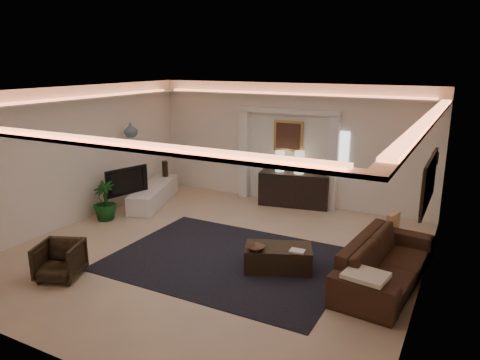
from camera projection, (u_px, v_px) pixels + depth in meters
The scene contains 33 objects.
floor at pixel (215, 252), 8.28m from camera, with size 7.00×7.00×0.00m, color tan.
ceiling at pixel (213, 92), 7.54m from camera, with size 7.00×7.00×0.00m, color white.
wall_back at pixel (289, 144), 10.90m from camera, with size 7.00×7.00×0.00m, color silver.
wall_front at pixel (49, 245), 4.92m from camera, with size 7.00×7.00×0.00m, color silver.
wall_left at pixel (72, 156), 9.49m from camera, with size 7.00×7.00×0.00m, color silver.
wall_right at pixel (427, 204), 6.33m from camera, with size 7.00×7.00×0.00m, color silver.
cove_soffit at pixel (213, 108), 7.61m from camera, with size 7.00×7.00×0.04m, color silver.
daylight_slit at pixel (343, 153), 10.30m from camera, with size 0.25×0.03×1.00m, color white.
area_rug at pixel (229, 260), 7.93m from camera, with size 4.00×3.00×0.01m, color black.
pilaster_left at pixel (245, 154), 11.42m from camera, with size 0.22×0.20×2.20m, color silver.
pilaster_right at pixel (333, 164), 10.38m from camera, with size 0.22×0.20×2.20m, color silver.
alcove_header at pixel (288, 111), 10.61m from camera, with size 2.52×0.20×0.12m, color silver.
painting_frame at pixel (288, 136), 10.82m from camera, with size 0.74×0.04×0.74m, color tan.
painting_canvas at pixel (288, 136), 10.80m from camera, with size 0.62×0.02×0.62m, color #4C2D1E.
art_panel_frame at pixel (429, 182), 6.53m from camera, with size 0.04×1.64×0.74m, color black.
art_panel_gold at pixel (427, 181), 6.54m from camera, with size 0.02×1.50×0.62m, color tan.
wall_sconce at pixel (435, 158), 8.20m from camera, with size 0.12×0.12×0.22m, color black.
wall_niche at pixel (120, 137), 10.61m from camera, with size 0.10×0.55×0.04m, color silver.
console at pixel (294, 190), 10.83m from camera, with size 1.66×0.52×0.83m, color black.
lamp_left at pixel (280, 160), 10.83m from camera, with size 0.22×0.22×0.50m, color #FFF3D0.
lamp_right at pixel (299, 162), 10.61m from camera, with size 0.24×0.24×0.54m, color beige.
media_ledge at pixel (154, 194), 11.11m from camera, with size 0.58×2.30×0.43m, color silver.
tv at pixel (124, 180), 10.31m from camera, with size 0.14×1.08×0.62m, color black.
figurine at pixel (165, 169), 11.85m from camera, with size 0.15×0.15×0.41m, color black.
ginger_jar at pixel (131, 130), 10.50m from camera, with size 0.32×0.32×0.34m, color #476679.
plant at pixel (104, 201), 9.84m from camera, with size 0.49×0.49×0.87m, color #0F3912.
sofa at pixel (386, 262), 7.02m from camera, with size 0.97×2.47×0.72m, color #36281B.
throw_blanket at pixel (366, 275), 6.17m from camera, with size 0.57×0.47×0.06m, color white.
throw_pillow at pixel (393, 223), 8.15m from camera, with size 0.11×0.38×0.38m, color tan.
coffee_table at pixel (278, 258), 7.53m from camera, with size 1.10×0.60×0.41m, color black.
bowl at pixel (255, 248), 7.34m from camera, with size 0.30×0.30×0.07m, color #452F20.
magazine at pixel (297, 251), 7.27m from camera, with size 0.24×0.17×0.03m, color beige.
armchair at pixel (60, 261), 7.21m from camera, with size 0.65×0.67×0.61m, color #362B1D.
Camera 1 is at (3.99, -6.56, 3.40)m, focal length 33.71 mm.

